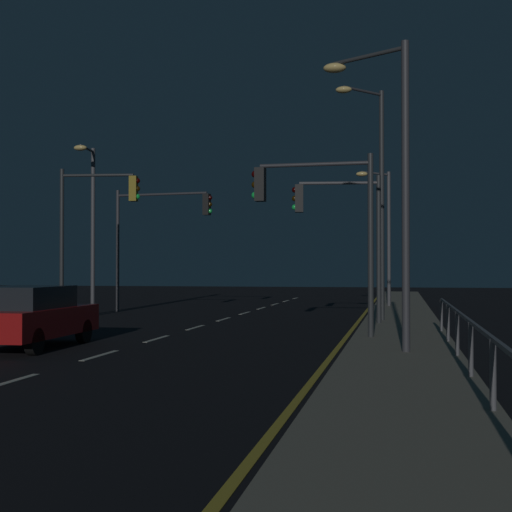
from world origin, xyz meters
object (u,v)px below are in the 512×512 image
object	(u,v)px
street_lamp_across_street	(391,164)
street_lamp_median	(383,224)
traffic_light_far_right	(341,220)
street_lamp_mid_block	(91,214)
traffic_light_mid_right	(94,215)
street_lamp_corner	(375,183)
traffic_light_far_left	(317,209)
traffic_light_far_center	(157,224)
car	(30,316)

from	to	relation	value
street_lamp_across_street	street_lamp_median	size ratio (longest dim) A/B	1.06
traffic_light_far_right	street_lamp_mid_block	bearing A→B (deg)	158.98
traffic_light_mid_right	street_lamp_median	distance (m)	14.95
street_lamp_mid_block	traffic_light_mid_right	bearing A→B (deg)	-64.26
traffic_light_far_right	street_lamp_corner	size ratio (longest dim) A/B	0.61
traffic_light_far_right	traffic_light_far_left	size ratio (longest dim) A/B	1.01
traffic_light_far_left	street_lamp_mid_block	bearing A→B (deg)	139.79
street_lamp_across_street	traffic_light_far_left	bearing A→B (deg)	122.68
traffic_light_far_right	street_lamp_across_street	size ratio (longest dim) A/B	0.72
traffic_light_far_left	traffic_light_mid_right	bearing A→B (deg)	148.01
traffic_light_far_center	street_lamp_corner	bearing A→B (deg)	-27.47
traffic_light_far_left	street_lamp_corner	xyz separation A→B (m)	(1.41, 6.33, 1.43)
traffic_light_far_center	traffic_light_far_left	bearing A→B (deg)	-53.26
traffic_light_far_center	traffic_light_mid_right	size ratio (longest dim) A/B	0.97
traffic_light_far_right	street_lamp_corner	bearing A→B (deg)	51.93
traffic_light_far_center	street_lamp_across_street	distance (m)	18.23
car	traffic_light_far_center	bearing A→B (deg)	96.65
traffic_light_far_center	street_lamp_corner	xyz separation A→B (m)	(10.02, -5.21, 1.09)
traffic_light_mid_right	street_lamp_across_street	distance (m)	14.35
traffic_light_far_left	street_lamp_mid_block	world-z (taller)	street_lamp_mid_block
traffic_light_mid_right	street_lamp_mid_block	size ratio (longest dim) A/B	0.80
car	street_lamp_mid_block	size ratio (longest dim) A/B	0.61
street_lamp_across_street	street_lamp_corner	distance (m)	9.60
car	street_lamp_median	bearing A→B (deg)	66.84
car	street_lamp_median	xyz separation A→B (m)	(8.35, 19.53, 3.38)
street_lamp_across_street	street_lamp_mid_block	distance (m)	17.83
street_lamp_mid_block	street_lamp_median	size ratio (longest dim) A/B	1.09
traffic_light_mid_right	traffic_light_far_center	bearing A→B (deg)	84.72
street_lamp_corner	traffic_light_far_right	bearing A→B (deg)	-128.07
traffic_light_far_left	traffic_light_mid_right	xyz separation A→B (m)	(-9.15, 5.72, 0.35)
traffic_light_far_right	street_lamp_median	world-z (taller)	street_lamp_median
traffic_light_mid_right	street_lamp_median	size ratio (longest dim) A/B	0.87
car	street_lamp_across_street	size ratio (longest dim) A/B	0.63
traffic_light_mid_right	street_lamp_mid_block	xyz separation A→B (m)	(-1.64, 3.41, 0.33)
traffic_light_far_center	street_lamp_corner	world-z (taller)	street_lamp_corner
traffic_light_far_right	traffic_light_mid_right	size ratio (longest dim) A/B	0.87
street_lamp_across_street	traffic_light_mid_right	bearing A→B (deg)	141.44
street_lamp_mid_block	street_lamp_corner	bearing A→B (deg)	-12.90
car	traffic_light_far_right	bearing A→B (deg)	48.79
traffic_light_far_right	street_lamp_median	distance (m)	11.44
traffic_light_far_right	street_lamp_mid_block	size ratio (longest dim) A/B	0.70
traffic_light_far_center	street_lamp_across_street	xyz separation A→B (m)	(10.68, -14.77, 0.41)
traffic_light_far_center	street_lamp_median	world-z (taller)	street_lamp_median
traffic_light_mid_right	street_lamp_corner	bearing A→B (deg)	3.32
car	street_lamp_across_street	distance (m)	9.65
traffic_light_far_left	street_lamp_across_street	size ratio (longest dim) A/B	0.71
car	street_lamp_median	size ratio (longest dim) A/B	0.67
traffic_light_far_left	traffic_light_mid_right	world-z (taller)	traffic_light_mid_right
street_lamp_median	street_lamp_across_street	bearing A→B (deg)	-88.23
traffic_light_far_left	traffic_light_far_center	bearing A→B (deg)	126.74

